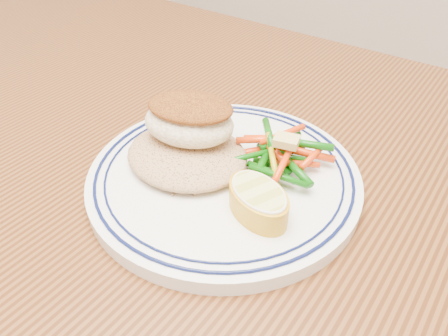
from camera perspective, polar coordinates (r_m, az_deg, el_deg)
dining_table at (r=0.48m, az=-3.65°, el=-13.28°), size 1.50×0.90×0.75m
plate at (r=0.43m, az=-0.00°, el=-1.11°), size 0.27×0.27×0.02m
rice_pilaf at (r=0.43m, az=-4.89°, el=2.07°), size 0.12×0.11×0.02m
fish_fillet at (r=0.43m, az=-4.56°, el=6.41°), size 0.11×0.09×0.05m
vegetable_pile at (r=0.43m, az=7.13°, el=1.83°), size 0.10×0.10×0.03m
butter_pat at (r=0.42m, az=8.15°, el=3.53°), size 0.03×0.02×0.01m
lemon_wedge at (r=0.38m, az=4.49°, el=-4.22°), size 0.08×0.08×0.03m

